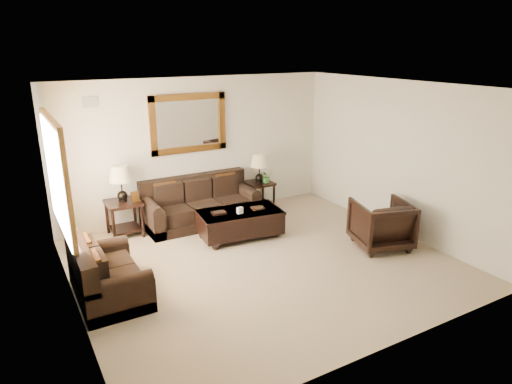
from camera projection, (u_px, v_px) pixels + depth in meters
room at (264, 180)px, 6.73m from camera, size 5.51×5.01×2.71m
window at (58, 178)px, 6.14m from camera, size 0.07×1.96×1.66m
mirror at (189, 123)px, 8.53m from camera, size 1.50×0.06×1.10m
air_vent at (90, 102)px, 7.57m from camera, size 0.25×0.02×0.18m
sofa at (200, 207)px, 8.68m from camera, size 2.13×0.92×0.87m
loveseat at (105, 277)px, 6.10m from camera, size 0.85×1.43×0.80m
end_table_left at (122, 190)px, 7.93m from camera, size 0.58×0.58×1.29m
end_table_right at (259, 174)px, 9.30m from camera, size 0.52×0.52×1.15m
coffee_table at (240, 221)px, 8.02m from camera, size 1.52×0.95×0.61m
armchair at (381, 222)px, 7.59m from camera, size 1.06×1.02×0.89m
potted_plant at (266, 178)px, 9.30m from camera, size 0.27×0.29×0.21m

